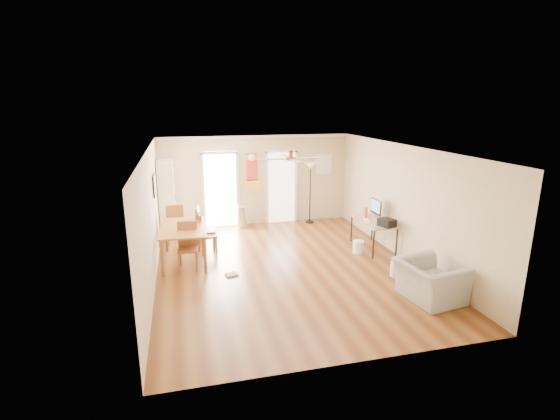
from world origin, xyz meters
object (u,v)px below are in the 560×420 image
object	(u,v)px
dining_chair_right_a	(207,228)
torchiere_lamp	(310,193)
bookshelf	(167,198)
dining_chair_right_b	(207,233)
dining_table	(184,244)
trash_can	(241,217)
printer	(387,223)
computer_desk	(373,235)
wastebasket_b	(397,269)
armchair	(429,281)
dining_chair_near	(188,247)
wastebasket_a	(358,247)
dining_chair_far	(175,223)

from	to	relation	value
dining_chair_right_a	torchiere_lamp	distance (m)	3.56
bookshelf	dining_chair_right_b	bearing A→B (deg)	-65.19
bookshelf	dining_chair_right_b	size ratio (longest dim) A/B	2.07
dining_table	trash_can	xyz separation A→B (m)	(1.64, 2.27, -0.10)
dining_table	trash_can	size ratio (longest dim) A/B	2.66
dining_table	printer	bearing A→B (deg)	-9.01
dining_table	dining_chair_right_b	world-z (taller)	dining_chair_right_b
dining_chair_right_a	dining_chair_right_b	size ratio (longest dim) A/B	1.10
dining_chair_right_a	trash_can	distance (m)	1.94
dining_chair_right_b	trash_can	distance (m)	2.15
computer_desk	wastebasket_b	size ratio (longest dim) A/B	4.28
trash_can	bookshelf	bearing A→B (deg)	-177.28
dining_chair_right_b	bookshelf	bearing A→B (deg)	20.10
computer_desk	armchair	world-z (taller)	same
dining_chair_near	torchiere_lamp	world-z (taller)	torchiere_lamp
bookshelf	dining_table	xyz separation A→B (m)	(0.38, -2.18, -0.60)
dining_chair_right_b	dining_table	bearing A→B (deg)	120.07
wastebasket_a	computer_desk	bearing A→B (deg)	22.66
dining_table	dining_chair_right_a	distance (m)	0.89
dining_table	dining_chair_right_b	size ratio (longest dim) A/B	1.68
wastebasket_b	armchair	world-z (taller)	armchair
torchiere_lamp	wastebasket_b	xyz separation A→B (m)	(0.55, -4.18, -0.75)
dining_chair_right_a	wastebasket_a	world-z (taller)	dining_chair_right_a
printer	dining_chair_near	bearing A→B (deg)	157.45
dining_chair_right_a	dining_chair_far	size ratio (longest dim) A/B	1.03
dining_chair_right_b	wastebasket_a	size ratio (longest dim) A/B	3.28
dining_chair_far	armchair	bearing A→B (deg)	134.00
dining_chair_near	trash_can	xyz separation A→B (m)	(1.57, 2.73, -0.20)
dining_chair_right_a	dining_chair_far	distance (m)	1.00
trash_can	dining_chair_near	bearing A→B (deg)	-119.96
dining_chair_right_b	armchair	xyz separation A→B (m)	(3.75, -3.38, -0.13)
computer_desk	wastebasket_b	bearing A→B (deg)	-98.80
torchiere_lamp	printer	bearing A→B (deg)	-73.54
dining_table	printer	xyz separation A→B (m)	(4.60, -0.73, 0.39)
armchair	dining_chair_near	bearing A→B (deg)	51.81
dining_table	printer	size ratio (longest dim) A/B	4.71
trash_can	dining_table	bearing A→B (deg)	-125.80
computer_desk	dining_chair_far	bearing A→B (deg)	161.30
dining_chair_near	trash_can	distance (m)	3.16
dining_chair_near	trash_can	size ratio (longest dim) A/B	1.64
dining_chair_right_a	trash_can	xyz separation A→B (m)	(1.09, 1.58, -0.23)
wastebasket_b	armchair	xyz separation A→B (m)	(0.04, -1.06, 0.20)
armchair	dining_table	bearing A→B (deg)	47.87
dining_table	torchiere_lamp	bearing A→B (deg)	31.77
dining_chair_near	wastebasket_a	xyz separation A→B (m)	(3.99, 0.03, -0.36)
printer	wastebasket_b	bearing A→B (deg)	-125.41
trash_can	torchiere_lamp	xyz separation A→B (m)	(2.07, 0.02, 0.59)
wastebasket_a	dining_table	bearing A→B (deg)	173.96
bookshelf	wastebasket_a	bearing A→B (deg)	-33.56
dining_chair_right_b	trash_can	bearing A→B (deg)	-38.35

